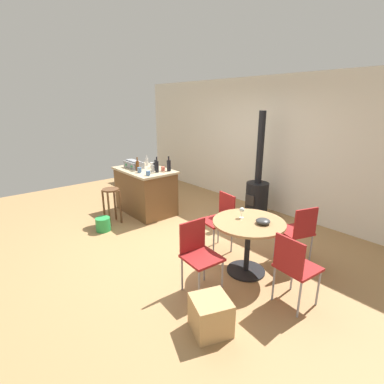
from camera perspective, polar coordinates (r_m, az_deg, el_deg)
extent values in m
plane|color=#A37A4C|center=(4.95, -3.23, -8.86)|extent=(8.80, 8.80, 0.00)
cube|color=silver|center=(6.22, 14.45, 9.13)|extent=(8.00, 0.10, 2.70)
cube|color=brown|center=(5.96, -9.25, 0.05)|extent=(1.22, 0.76, 0.87)
cube|color=tan|center=(5.84, -9.47, 4.31)|extent=(1.28, 0.82, 0.04)
cylinder|color=brown|center=(5.52, -14.10, -2.91)|extent=(0.04, 0.04, 0.64)
cylinder|color=brown|center=(5.71, -15.12, -2.30)|extent=(0.04, 0.04, 0.64)
cylinder|color=brown|center=(5.63, -17.18, -2.78)|extent=(0.04, 0.04, 0.64)
cylinder|color=brown|center=(5.43, -16.21, -3.42)|extent=(0.04, 0.04, 0.64)
cylinder|color=brown|center=(5.47, -15.94, 0.47)|extent=(0.30, 0.30, 0.03)
cylinder|color=black|center=(4.08, 10.67, -15.11)|extent=(0.51, 0.51, 0.02)
cylinder|color=black|center=(3.91, 10.95, -10.89)|extent=(0.07, 0.07, 0.71)
cylinder|color=#A37A4C|center=(3.75, 11.27, -5.94)|extent=(0.93, 0.93, 0.03)
cube|color=maroon|center=(3.41, 2.03, -12.98)|extent=(0.43, 0.43, 0.03)
cube|color=maroon|center=(3.45, 0.12, -8.82)|extent=(0.05, 0.36, 0.40)
cylinder|color=gray|center=(3.74, 2.49, -14.29)|extent=(0.02, 0.02, 0.45)
cylinder|color=gray|center=(3.57, -1.99, -15.96)|extent=(0.02, 0.02, 0.45)
cylinder|color=gray|center=(3.34, 1.41, -18.57)|extent=(0.02, 0.02, 0.45)
cylinder|color=gray|center=(3.52, 6.03, -16.59)|extent=(0.02, 0.02, 0.45)
cube|color=maroon|center=(3.45, 20.35, -13.87)|extent=(0.44, 0.44, 0.03)
cube|color=maroon|center=(3.21, 18.72, -12.00)|extent=(0.36, 0.06, 0.40)
cylinder|color=gray|center=(3.54, 15.94, -17.09)|extent=(0.02, 0.02, 0.44)
cylinder|color=gray|center=(3.38, 20.60, -19.40)|extent=(0.02, 0.02, 0.44)
cylinder|color=gray|center=(3.63, 23.85, -17.09)|extent=(0.02, 0.02, 0.44)
cylinder|color=gray|center=(3.77, 19.37, -15.08)|extent=(0.02, 0.02, 0.44)
cube|color=maroon|center=(4.28, 19.71, -7.34)|extent=(0.51, 0.51, 0.03)
cube|color=maroon|center=(4.07, 21.71, -5.76)|extent=(0.14, 0.35, 0.40)
cylinder|color=gray|center=(4.17, 19.07, -11.68)|extent=(0.02, 0.02, 0.45)
cylinder|color=gray|center=(4.38, 22.56, -10.62)|extent=(0.02, 0.02, 0.45)
cylinder|color=gray|center=(4.60, 19.67, -8.91)|extent=(0.02, 0.02, 0.45)
cylinder|color=gray|center=(4.40, 16.23, -9.80)|extent=(0.02, 0.02, 0.45)
cube|color=maroon|center=(4.34, 4.89, -5.80)|extent=(0.46, 0.46, 0.03)
cube|color=maroon|center=(4.37, 6.97, -2.85)|extent=(0.36, 0.08, 0.40)
cylinder|color=gray|center=(4.41, 7.92, -9.03)|extent=(0.02, 0.02, 0.47)
cylinder|color=gray|center=(4.65, 5.26, -7.48)|extent=(0.02, 0.02, 0.47)
cylinder|color=gray|center=(4.48, 1.73, -8.47)|extent=(0.02, 0.02, 0.47)
cylinder|color=gray|center=(4.23, 4.29, -10.16)|extent=(0.02, 0.02, 0.47)
cylinder|color=black|center=(5.95, 12.55, -4.28)|extent=(0.37, 0.37, 0.06)
cylinder|color=black|center=(5.84, 12.77, -1.15)|extent=(0.44, 0.44, 0.63)
cube|color=#2D2826|center=(5.67, 11.43, -1.61)|extent=(0.20, 0.02, 0.20)
cylinder|color=black|center=(5.61, 13.45, 8.53)|extent=(0.13, 0.13, 1.36)
cube|color=gray|center=(5.98, -11.50, 5.35)|extent=(0.45, 0.23, 0.13)
cube|color=gray|center=(5.97, -11.54, 6.08)|extent=(0.43, 0.14, 0.02)
cube|color=green|center=(6.03, -13.03, 5.33)|extent=(0.04, 0.01, 0.04)
cube|color=green|center=(5.83, -11.99, 5.01)|extent=(0.04, 0.01, 0.04)
cylinder|color=#603314|center=(5.71, -10.82, 5.14)|extent=(0.06, 0.06, 0.19)
cylinder|color=#603314|center=(5.69, -10.89, 6.45)|extent=(0.02, 0.02, 0.07)
cylinder|color=black|center=(5.51, -7.00, 5.01)|extent=(0.07, 0.07, 0.22)
cylinder|color=black|center=(5.48, -7.06, 6.54)|extent=(0.03, 0.03, 0.08)
cylinder|color=#B7B2AD|center=(6.18, -9.00, 5.98)|extent=(0.06, 0.06, 0.16)
cylinder|color=#B7B2AD|center=(6.16, -9.04, 6.96)|extent=(0.02, 0.02, 0.06)
cylinder|color=#B7B2AD|center=(5.57, -7.82, 4.66)|extent=(0.06, 0.06, 0.13)
cylinder|color=#B7B2AD|center=(5.55, -7.85, 5.58)|extent=(0.02, 0.02, 0.05)
cylinder|color=black|center=(5.60, -4.63, 5.24)|extent=(0.08, 0.08, 0.21)
cylinder|color=black|center=(5.57, -4.67, 6.71)|extent=(0.03, 0.03, 0.08)
cylinder|color=black|center=(5.70, -7.31, 5.05)|extent=(0.08, 0.08, 0.15)
cylinder|color=black|center=(5.68, -7.35, 6.08)|extent=(0.03, 0.03, 0.06)
cylinder|color=white|center=(5.95, -7.94, 5.33)|extent=(0.08, 0.08, 0.10)
torus|color=white|center=(5.91, -7.67, 5.30)|extent=(0.05, 0.01, 0.05)
cylinder|color=#4C7099|center=(5.56, -10.44, 4.35)|extent=(0.08, 0.08, 0.10)
torus|color=#4C7099|center=(5.52, -10.17, 4.31)|extent=(0.05, 0.01, 0.05)
cylinder|color=#4C7099|center=(5.31, -8.74, 3.72)|extent=(0.08, 0.08, 0.08)
torus|color=#4C7099|center=(5.26, -8.44, 3.67)|extent=(0.05, 0.01, 0.05)
cylinder|color=#DB6651|center=(5.64, -5.82, 4.63)|extent=(0.07, 0.07, 0.08)
torus|color=#DB6651|center=(5.60, -5.54, 4.59)|extent=(0.05, 0.01, 0.05)
cylinder|color=silver|center=(3.84, 9.85, -5.04)|extent=(0.06, 0.06, 0.00)
cylinder|color=silver|center=(3.83, 9.88, -4.46)|extent=(0.01, 0.01, 0.08)
ellipsoid|color=silver|center=(3.80, 9.93, -3.50)|extent=(0.07, 0.07, 0.06)
ellipsoid|color=#383838|center=(3.70, 13.98, -5.66)|extent=(0.18, 0.18, 0.07)
cube|color=tan|center=(3.08, 3.72, -23.26)|extent=(0.47, 0.47, 0.36)
cylinder|color=green|center=(5.35, -17.30, -6.16)|extent=(0.26, 0.26, 0.24)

